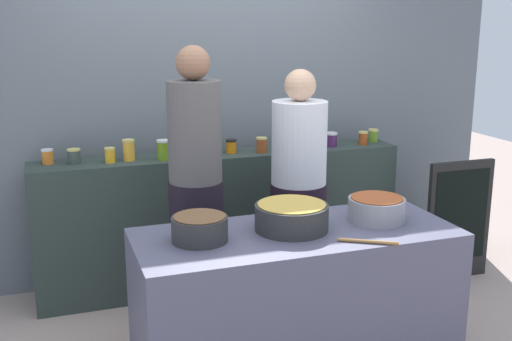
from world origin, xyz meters
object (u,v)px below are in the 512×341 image
(chalkboard_sign, at_px, (459,220))
(preserve_jar_7, at_px, (231,146))
(preserve_jar_9, at_px, (292,141))
(wooden_spoon, at_px, (368,242))
(cooking_pot_right, at_px, (376,209))
(cook_in_cap, at_px, (298,205))
(preserve_jar_0, at_px, (48,156))
(preserve_jar_1, at_px, (74,156))
(preserve_jar_6, at_px, (213,144))
(cooking_pot_left, at_px, (200,229))
(preserve_jar_5, at_px, (185,151))
(preserve_jar_11, at_px, (363,138))
(preserve_jar_10, at_px, (331,139))
(cooking_pot_center, at_px, (292,217))
(preserve_jar_8, at_px, (262,145))
(preserve_jar_12, at_px, (373,135))
(preserve_jar_4, at_px, (163,150))
(cook_with_tongs, at_px, (196,207))
(preserve_jar_3, at_px, (129,150))
(preserve_jar_2, at_px, (110,155))

(chalkboard_sign, bearing_deg, preserve_jar_7, 163.07)
(preserve_jar_9, relative_size, chalkboard_sign, 0.13)
(wooden_spoon, bearing_deg, cooking_pot_right, 54.33)
(cook_in_cap, bearing_deg, preserve_jar_0, 157.66)
(cook_in_cap, bearing_deg, preserve_jar_9, 72.16)
(preserve_jar_1, xyz_separation_m, preserve_jar_6, (0.97, 0.02, 0.01))
(preserve_jar_7, distance_m, cooking_pot_left, 1.49)
(preserve_jar_5, xyz_separation_m, preserve_jar_11, (1.41, 0.01, -0.00))
(preserve_jar_10, xyz_separation_m, preserve_jar_11, (0.26, -0.02, -0.00))
(preserve_jar_5, relative_size, preserve_jar_9, 0.85)
(preserve_jar_7, relative_size, wooden_spoon, 0.33)
(preserve_jar_1, bearing_deg, preserve_jar_7, -0.84)
(preserve_jar_0, xyz_separation_m, cooking_pot_center, (1.19, -1.43, -0.11))
(preserve_jar_5, relative_size, cooking_pot_right, 0.34)
(preserve_jar_5, xyz_separation_m, preserve_jar_10, (1.15, 0.03, 0.00))
(preserve_jar_9, bearing_deg, preserve_jar_6, 176.47)
(preserve_jar_0, xyz_separation_m, preserve_jar_6, (1.14, -0.04, 0.01))
(preserve_jar_8, height_order, preserve_jar_12, preserve_jar_8)
(preserve_jar_4, height_order, preserve_jar_10, preserve_jar_4)
(preserve_jar_5, height_order, cooking_pot_center, preserve_jar_5)
(preserve_jar_4, xyz_separation_m, cook_in_cap, (0.80, -0.51, -0.33))
(preserve_jar_5, distance_m, cooking_pot_center, 1.34)
(cooking_pot_center, xyz_separation_m, cooking_pot_right, (0.50, -0.01, -0.00))
(preserve_jar_1, relative_size, cooking_pot_left, 0.35)
(preserve_jar_11, height_order, preserve_jar_12, preserve_jar_11)
(preserve_jar_7, bearing_deg, wooden_spoon, -83.32)
(cooking_pot_center, xyz_separation_m, wooden_spoon, (0.28, -0.32, -0.06))
(cook_with_tongs, distance_m, chalkboard_sign, 2.12)
(cooking_pot_right, bearing_deg, preserve_jar_3, 130.09)
(preserve_jar_11, relative_size, cooking_pot_left, 0.37)
(preserve_jar_0, distance_m, cook_in_cap, 1.72)
(wooden_spoon, distance_m, cook_in_cap, 1.12)
(preserve_jar_12, bearing_deg, preserve_jar_2, -178.09)
(preserve_jar_4, xyz_separation_m, cooking_pot_center, (0.43, -1.30, -0.13))
(preserve_jar_9, relative_size, cooking_pot_right, 0.40)
(preserve_jar_2, relative_size, preserve_jar_6, 0.79)
(preserve_jar_10, bearing_deg, preserve_jar_4, -178.26)
(preserve_jar_7, distance_m, preserve_jar_11, 1.05)
(preserve_jar_5, xyz_separation_m, cooking_pot_right, (0.77, -1.32, -0.12))
(preserve_jar_12, xyz_separation_m, cooking_pot_left, (-1.78, -1.41, -0.12))
(preserve_jar_11, xyz_separation_m, cooking_pot_center, (-1.14, -1.32, -0.12))
(preserve_jar_0, xyz_separation_m, preserve_jar_10, (2.06, -0.09, 0.00))
(preserve_jar_10, bearing_deg, cook_in_cap, -132.43)
(preserve_jar_5, bearing_deg, preserve_jar_12, 3.59)
(cook_in_cap, bearing_deg, preserve_jar_10, 47.57)
(preserve_jar_4, xyz_separation_m, preserve_jar_10, (1.30, 0.04, -0.02))
(cook_with_tongs, relative_size, cook_in_cap, 1.10)
(cook_in_cap, xyz_separation_m, chalkboard_sign, (1.36, 0.07, -0.27))
(preserve_jar_0, height_order, preserve_jar_12, same)
(preserve_jar_2, distance_m, preserve_jar_4, 0.36)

